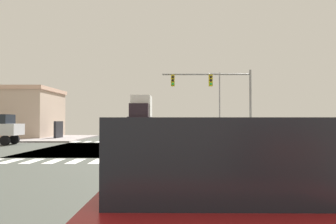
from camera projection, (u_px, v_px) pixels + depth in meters
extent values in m
cube|color=#3E413B|center=(147.00, 149.00, 23.23)|extent=(14.00, 90.00, 0.05)
cube|color=#3E413B|center=(147.00, 149.00, 23.23)|extent=(90.00, 12.00, 0.05)
cube|color=gray|center=(284.00, 138.00, 35.10)|extent=(12.00, 12.00, 0.14)
cube|color=gray|center=(28.00, 138.00, 35.36)|extent=(12.00, 12.00, 0.14)
cube|color=white|center=(11.00, 161.00, 15.99)|extent=(0.50, 2.00, 0.01)
cube|color=white|center=(33.00, 161.00, 15.98)|extent=(0.50, 2.00, 0.01)
cube|color=white|center=(54.00, 161.00, 15.97)|extent=(0.50, 2.00, 0.01)
cube|color=white|center=(76.00, 161.00, 15.96)|extent=(0.50, 2.00, 0.01)
cube|color=white|center=(98.00, 161.00, 15.95)|extent=(0.50, 2.00, 0.01)
cube|color=white|center=(119.00, 161.00, 15.94)|extent=(0.50, 2.00, 0.01)
cube|color=white|center=(141.00, 161.00, 15.93)|extent=(0.50, 2.00, 0.01)
cube|color=white|center=(163.00, 161.00, 15.92)|extent=(0.50, 2.00, 0.01)
cube|color=white|center=(185.00, 161.00, 15.91)|extent=(0.50, 2.00, 0.01)
cube|color=white|center=(207.00, 161.00, 15.90)|extent=(0.50, 2.00, 0.01)
cube|color=white|center=(229.00, 161.00, 15.89)|extent=(0.50, 2.00, 0.01)
cube|color=white|center=(251.00, 161.00, 15.88)|extent=(0.50, 2.00, 0.01)
cube|color=white|center=(273.00, 161.00, 15.87)|extent=(0.50, 2.00, 0.01)
cube|color=white|center=(76.00, 142.00, 30.60)|extent=(0.50, 2.00, 0.01)
cube|color=white|center=(88.00, 142.00, 30.59)|extent=(0.50, 2.00, 0.01)
cube|color=white|center=(99.00, 142.00, 30.58)|extent=(0.50, 2.00, 0.01)
cube|color=white|center=(110.00, 142.00, 30.57)|extent=(0.50, 2.00, 0.01)
cube|color=white|center=(122.00, 142.00, 30.56)|extent=(0.50, 2.00, 0.01)
cube|color=white|center=(133.00, 142.00, 30.55)|extent=(0.50, 2.00, 0.01)
cube|color=white|center=(144.00, 142.00, 30.54)|extent=(0.50, 2.00, 0.01)
cube|color=white|center=(156.00, 142.00, 30.53)|extent=(0.50, 2.00, 0.01)
cube|color=white|center=(167.00, 142.00, 30.52)|extent=(0.50, 2.00, 0.01)
cube|color=white|center=(179.00, 142.00, 30.51)|extent=(0.50, 2.00, 0.01)
cube|color=white|center=(190.00, 142.00, 30.50)|extent=(0.50, 2.00, 0.01)
cube|color=white|center=(201.00, 142.00, 30.49)|extent=(0.50, 2.00, 0.01)
cube|color=white|center=(213.00, 142.00, 30.48)|extent=(0.50, 2.00, 0.01)
cube|color=white|center=(224.00, 142.00, 30.47)|extent=(0.50, 2.00, 0.01)
cylinder|color=gray|center=(250.00, 106.00, 30.66)|extent=(0.20, 0.20, 6.35)
cylinder|color=gray|center=(206.00, 74.00, 30.77)|extent=(7.78, 0.14, 0.14)
cube|color=yellow|center=(211.00, 81.00, 30.76)|extent=(0.32, 0.40, 1.00)
sphere|color=black|center=(211.00, 77.00, 30.52)|extent=(0.22, 0.22, 0.22)
sphere|color=black|center=(211.00, 80.00, 30.51)|extent=(0.22, 0.22, 0.22)
sphere|color=green|center=(211.00, 84.00, 30.50)|extent=(0.22, 0.22, 0.22)
cube|color=yellow|center=(173.00, 81.00, 30.79)|extent=(0.32, 0.40, 1.00)
sphere|color=black|center=(173.00, 77.00, 30.55)|extent=(0.22, 0.22, 0.22)
sphere|color=black|center=(173.00, 80.00, 30.55)|extent=(0.22, 0.22, 0.22)
sphere|color=green|center=(173.00, 84.00, 30.54)|extent=(0.22, 0.22, 0.22)
cylinder|color=gray|center=(220.00, 104.00, 44.55)|extent=(0.16, 0.16, 8.00)
cylinder|color=gray|center=(214.00, 74.00, 44.65)|extent=(1.40, 0.10, 0.10)
ellipsoid|color=silver|center=(209.00, 74.00, 44.66)|extent=(0.60, 0.32, 0.20)
cube|color=black|center=(58.00, 130.00, 34.84)|extent=(0.24, 2.20, 1.80)
cylinder|color=black|center=(14.00, 139.00, 27.64)|extent=(0.74, 0.26, 0.74)
cylinder|color=black|center=(5.00, 140.00, 26.07)|extent=(0.74, 0.26, 0.74)
cylinder|color=black|center=(153.00, 130.00, 55.81)|extent=(0.26, 0.68, 0.68)
cylinder|color=black|center=(144.00, 130.00, 55.83)|extent=(0.26, 0.68, 0.68)
cylinder|color=black|center=(154.00, 130.00, 58.73)|extent=(0.26, 0.68, 0.68)
cylinder|color=black|center=(146.00, 130.00, 58.75)|extent=(0.26, 0.68, 0.68)
cube|color=#555763|center=(150.00, 126.00, 57.30)|extent=(1.80, 4.30, 0.66)
cube|color=black|center=(150.00, 122.00, 57.31)|extent=(1.55, 2.24, 0.54)
cylinder|color=black|center=(148.00, 134.00, 38.69)|extent=(0.26, 0.80, 0.80)
cylinder|color=black|center=(130.00, 134.00, 38.71)|extent=(0.26, 0.80, 0.80)
cylinder|color=black|center=(150.00, 132.00, 43.58)|extent=(0.26, 0.80, 0.80)
cylinder|color=black|center=(135.00, 132.00, 43.60)|extent=(0.26, 0.80, 0.80)
cube|color=black|center=(141.00, 123.00, 41.18)|extent=(2.40, 7.20, 1.49)
cube|color=white|center=(142.00, 107.00, 42.30)|extent=(2.30, 4.18, 2.56)
cube|color=black|center=(139.00, 110.00, 39.05)|extent=(2.11, 2.02, 1.49)
cube|color=maroon|center=(213.00, 217.00, 3.07)|extent=(1.80, 4.30, 0.66)
cube|color=black|center=(213.00, 149.00, 3.08)|extent=(1.55, 2.24, 0.54)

